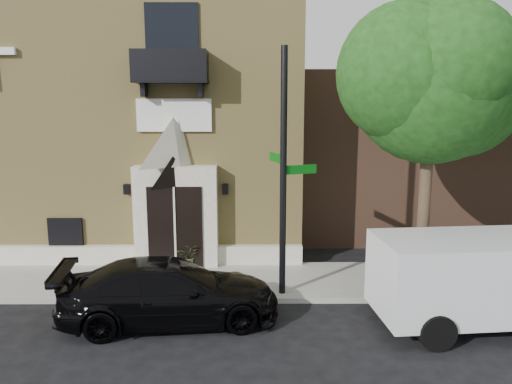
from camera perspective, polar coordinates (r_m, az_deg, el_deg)
ground at (r=13.73m, az=-6.44°, el=-12.59°), size 120.00×120.00×0.00m
sidewalk at (r=15.02m, az=-1.98°, el=-10.13°), size 42.00×3.00×0.15m
church at (r=20.99m, az=-12.58°, el=8.27°), size 12.20×11.01×9.30m
neighbour_building at (r=24.09m, az=25.80°, el=4.32°), size 18.00×8.00×6.40m
street_tree_left at (r=13.69m, az=19.72°, el=11.98°), size 4.97×4.38×7.77m
black_sedan at (r=12.56m, az=-9.84°, el=-11.16°), size 5.53×2.82×1.54m
cargo_van at (r=13.31m, az=25.93°, el=-8.71°), size 5.59×2.69×2.21m
street_sign at (r=13.16m, az=3.18°, el=2.12°), size 1.25×1.00×6.57m
fire_hydrant at (r=14.74m, az=22.27°, el=-9.61°), size 0.40×0.32×0.71m
dumpster at (r=14.69m, az=21.02°, el=-8.22°), size 2.19×1.42×1.34m
planter at (r=15.96m, az=-7.76°, el=-7.19°), size 0.72×0.63×0.79m
pedestrian_near at (r=15.44m, az=23.20°, el=-7.12°), size 0.65×0.52×1.54m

